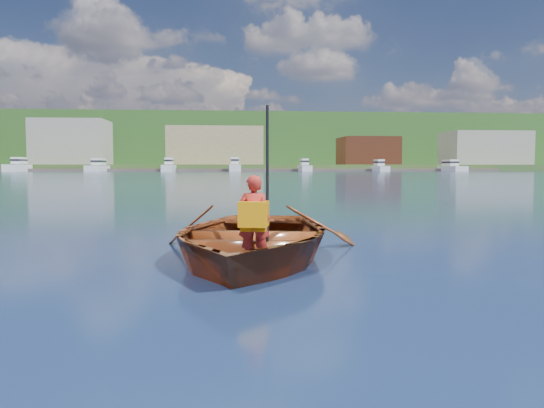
# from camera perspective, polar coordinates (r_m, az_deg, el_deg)

# --- Properties ---
(ground) EXTENTS (600.00, 600.00, 0.00)m
(ground) POSITION_cam_1_polar(r_m,az_deg,el_deg) (7.46, 1.84, -5.68)
(ground) COLOR #142347
(ground) RESTS_ON ground
(rowboat) EXTENTS (3.75, 4.77, 0.90)m
(rowboat) POSITION_cam_1_polar(r_m,az_deg,el_deg) (7.24, -2.33, -3.59)
(rowboat) COLOR brown
(rowboat) RESTS_ON ground
(child_paddler) EXTENTS (0.42, 0.38, 1.89)m
(child_paddler) POSITION_cam_1_polar(r_m,az_deg,el_deg) (6.29, -1.95, -1.54)
(child_paddler) COLOR #A9241D
(child_paddler) RESTS_ON ground
(shoreline) EXTENTS (400.00, 140.00, 22.00)m
(shoreline) POSITION_cam_1_polar(r_m,az_deg,el_deg) (244.08, -4.52, 6.12)
(shoreline) COLOR #30511F
(shoreline) RESTS_ON ground
(dock) EXTENTS (160.03, 5.24, 0.80)m
(dock) POSITION_cam_1_polar(r_m,az_deg,el_deg) (155.31, -4.15, 3.67)
(dock) COLOR #50453D
(dock) RESTS_ON ground
(waterfront_buildings) EXTENTS (202.00, 16.00, 14.00)m
(waterfront_buildings) POSITION_cam_1_polar(r_m,az_deg,el_deg) (172.56, -7.02, 6.13)
(waterfront_buildings) COLOR brown
(waterfront_buildings) RESTS_ON ground
(marina_yachts) EXTENTS (145.71, 13.85, 4.22)m
(marina_yachts) POSITION_cam_1_polar(r_m,az_deg,el_deg) (151.16, -9.44, 3.98)
(marina_yachts) COLOR silver
(marina_yachts) RESTS_ON ground
(hillside_trees) EXTENTS (305.33, 68.33, 22.85)m
(hillside_trees) POSITION_cam_1_polar(r_m,az_deg,el_deg) (240.42, -3.50, 7.70)
(hillside_trees) COLOR #382314
(hillside_trees) RESTS_ON ground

